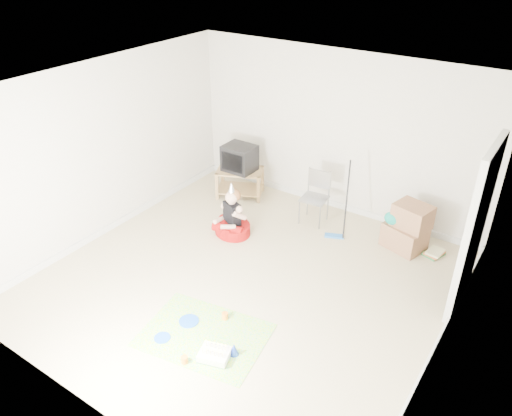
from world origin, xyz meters
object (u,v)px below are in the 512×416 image
Objects in this scene: folding_chair at (314,199)px; seated_woman at (232,222)px; cardboard_boxes at (407,228)px; crt_tv at (240,158)px; tv_stand at (240,180)px; birthday_cake at (215,355)px.

folding_chair is 1.34m from seated_woman.
crt_tv is at bearing -179.49° from cardboard_boxes.
crt_tv is 0.72× the size of cardboard_boxes.
crt_tv is 1.34m from seated_woman.
cardboard_boxes is 0.83× the size of seated_woman.
crt_tv is 1.52m from folding_chair.
tv_stand is at bearing 120.17° from seated_woman.
crt_tv is 1.32× the size of birthday_cake.
seated_woman is (-2.33, -1.10, -0.16)m from cardboard_boxes.
crt_tv is 2.98m from cardboard_boxes.
seated_woman reaches higher than tv_stand.
cardboard_boxes is 1.84× the size of birthday_cake.
seated_woman reaches higher than folding_chair.
folding_chair is (1.49, -0.08, -0.29)m from crt_tv.
birthday_cake is (1.98, -3.24, -0.67)m from crt_tv.
birthday_cake is at bearing -58.40° from crt_tv.
folding_chair reaches higher than tv_stand.
cardboard_boxes is (2.96, 0.03, -0.37)m from crt_tv.
seated_woman is 2.56m from birthday_cake.
tv_stand is 0.42m from crt_tv.
folding_chair is 0.99× the size of seated_woman.
birthday_cake is at bearing -81.29° from folding_chair.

